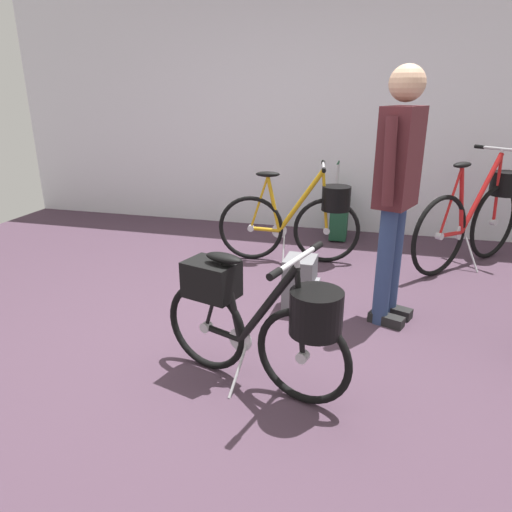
{
  "coord_description": "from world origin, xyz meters",
  "views": [
    {
      "loc": [
        0.8,
        -2.46,
        1.53
      ],
      "look_at": [
        0.08,
        0.19,
        0.55
      ],
      "focal_mm": 32.54,
      "sensor_mm": 36.0,
      "label": 1
    }
  ],
  "objects_px": {
    "display_bike_left": "(477,214)",
    "backpack_on_floor": "(300,284)",
    "rolling_suitcase": "(339,213)",
    "visitor_near_wall": "(397,183)",
    "display_bike_right": "(302,217)",
    "folding_bike_foreground": "(259,316)"
  },
  "relations": [
    {
      "from": "display_bike_left",
      "to": "rolling_suitcase",
      "type": "xyz_separation_m",
      "value": [
        -1.28,
        0.48,
        -0.19
      ]
    },
    {
      "from": "visitor_near_wall",
      "to": "rolling_suitcase",
      "type": "distance_m",
      "value": 2.03
    },
    {
      "from": "visitor_near_wall",
      "to": "display_bike_left",
      "type": "bearing_deg",
      "value": 60.48
    },
    {
      "from": "folding_bike_foreground",
      "to": "rolling_suitcase",
      "type": "relative_size",
      "value": 1.33
    },
    {
      "from": "rolling_suitcase",
      "to": "backpack_on_floor",
      "type": "height_order",
      "value": "rolling_suitcase"
    },
    {
      "from": "folding_bike_foreground",
      "to": "display_bike_left",
      "type": "bearing_deg",
      "value": 58.96
    },
    {
      "from": "display_bike_left",
      "to": "visitor_near_wall",
      "type": "xyz_separation_m",
      "value": [
        -0.77,
        -1.36,
        0.5
      ]
    },
    {
      "from": "backpack_on_floor",
      "to": "rolling_suitcase",
      "type": "bearing_deg",
      "value": 86.72
    },
    {
      "from": "folding_bike_foreground",
      "to": "backpack_on_floor",
      "type": "height_order",
      "value": "folding_bike_foreground"
    },
    {
      "from": "display_bike_right",
      "to": "visitor_near_wall",
      "type": "height_order",
      "value": "visitor_near_wall"
    },
    {
      "from": "rolling_suitcase",
      "to": "folding_bike_foreground",
      "type": "bearing_deg",
      "value": -93.09
    },
    {
      "from": "rolling_suitcase",
      "to": "backpack_on_floor",
      "type": "distance_m",
      "value": 1.85
    },
    {
      "from": "display_bike_right",
      "to": "rolling_suitcase",
      "type": "height_order",
      "value": "display_bike_right"
    },
    {
      "from": "visitor_near_wall",
      "to": "backpack_on_floor",
      "type": "distance_m",
      "value": 0.98
    },
    {
      "from": "visitor_near_wall",
      "to": "display_bike_right",
      "type": "bearing_deg",
      "value": 127.5
    },
    {
      "from": "folding_bike_foreground",
      "to": "display_bike_right",
      "type": "bearing_deg",
      "value": 93.4
    },
    {
      "from": "display_bike_left",
      "to": "visitor_near_wall",
      "type": "height_order",
      "value": "visitor_near_wall"
    },
    {
      "from": "display_bike_left",
      "to": "backpack_on_floor",
      "type": "xyz_separation_m",
      "value": [
        -1.38,
        -1.37,
        -0.28
      ]
    },
    {
      "from": "folding_bike_foreground",
      "to": "backpack_on_floor",
      "type": "bearing_deg",
      "value": 87.27
    },
    {
      "from": "display_bike_left",
      "to": "rolling_suitcase",
      "type": "bearing_deg",
      "value": 159.53
    },
    {
      "from": "display_bike_right",
      "to": "visitor_near_wall",
      "type": "distance_m",
      "value": 1.39
    },
    {
      "from": "display_bike_left",
      "to": "backpack_on_floor",
      "type": "bearing_deg",
      "value": -135.33
    }
  ]
}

